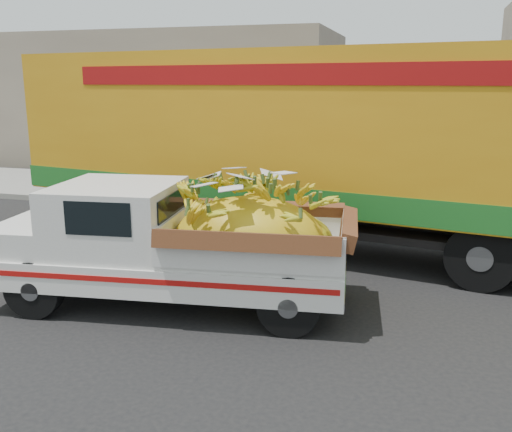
% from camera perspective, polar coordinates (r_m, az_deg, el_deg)
% --- Properties ---
extents(ground, '(100.00, 100.00, 0.00)m').
position_cam_1_polar(ground, '(9.20, -13.14, -7.66)').
color(ground, black).
rests_on(ground, ground).
extents(curb, '(60.00, 0.25, 0.15)m').
position_cam_1_polar(curb, '(14.31, -1.68, 0.54)').
color(curb, gray).
rests_on(curb, ground).
extents(sidewalk, '(60.00, 4.00, 0.14)m').
position_cam_1_polar(sidewalk, '(16.28, 0.61, 2.09)').
color(sidewalk, gray).
rests_on(sidewalk, ground).
extents(building_left, '(18.00, 6.00, 5.00)m').
position_cam_1_polar(building_left, '(24.60, -13.98, 11.21)').
color(building_left, gray).
rests_on(building_left, ground).
extents(pickup_truck, '(5.28, 2.46, 1.79)m').
position_cam_1_polar(pickup_truck, '(8.29, -5.96, -2.69)').
color(pickup_truck, black).
rests_on(pickup_truck, ground).
extents(semi_trailer, '(12.08, 4.51, 3.80)m').
position_cam_1_polar(semi_trailer, '(11.10, 4.55, 7.51)').
color(semi_trailer, black).
rests_on(semi_trailer, ground).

